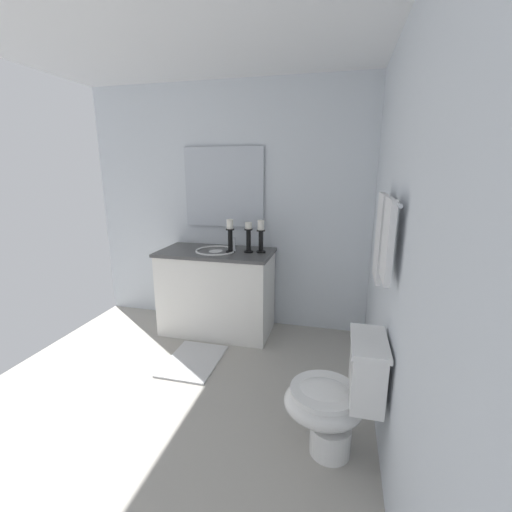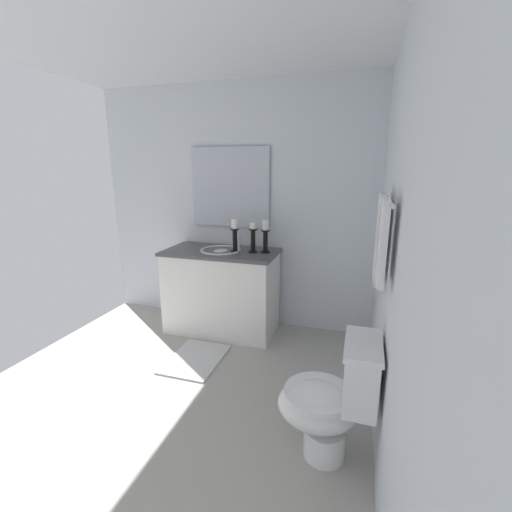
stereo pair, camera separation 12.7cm
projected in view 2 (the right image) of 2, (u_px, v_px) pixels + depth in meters
floor at (159, 407)px, 2.45m from camera, size 3.15×2.93×0.02m
wall_back at (398, 251)px, 1.73m from camera, size 3.15×0.04×2.45m
wall_left at (234, 208)px, 3.60m from camera, size 0.04×2.93×2.45m
ceiling at (127, 7)px, 1.84m from camera, size 3.15×2.93×0.02m
vanity_cabinet at (222, 291)px, 3.51m from camera, size 0.58×1.12×0.84m
sink_basin at (221, 254)px, 3.41m from camera, size 0.40×0.40×0.24m
mirror at (230, 187)px, 3.51m from camera, size 0.02×0.83×0.79m
candle_holder_tall at (265, 235)px, 3.29m from camera, size 0.09×0.09×0.31m
candle_holder_short at (253, 237)px, 3.30m from camera, size 0.09×0.09×0.29m
candle_holder_mid at (235, 235)px, 3.31m from camera, size 0.09×0.09×0.32m
toilet at (330, 401)px, 1.93m from camera, size 0.39×0.54×0.75m
towel_bar at (388, 200)px, 1.84m from camera, size 0.73×0.02×0.02m
towel_near_vanity at (379, 239)px, 2.07m from camera, size 0.28×0.03×0.53m
towel_center at (383, 242)px, 1.72m from camera, size 0.26×0.03×0.42m
bath_mat at (196, 359)px, 3.03m from camera, size 0.60×0.44×0.02m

